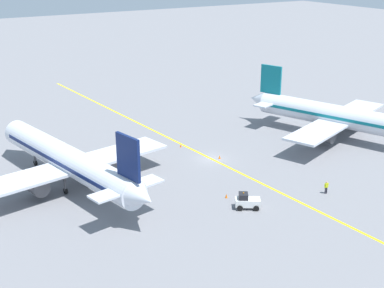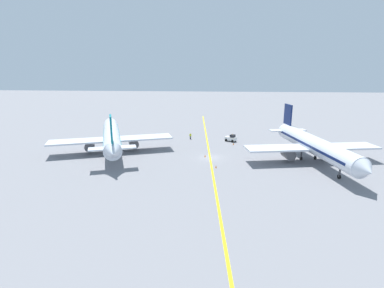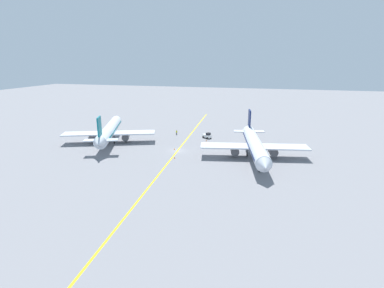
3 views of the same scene
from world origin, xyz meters
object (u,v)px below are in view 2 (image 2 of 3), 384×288
Objects in this scene: traffic_cone_near_nose at (216,167)px; traffic_cone_mid_apron at (205,156)px; airplane_adjacent_stand at (112,136)px; ground_crew_worker at (190,136)px; airplane_at_gate at (313,145)px; baggage_tug_white at (231,138)px; traffic_cone_by_wingtip at (233,144)px.

traffic_cone_near_nose is 7.78m from traffic_cone_mid_apron.
airplane_adjacent_stand is 22.77m from ground_crew_worker.
traffic_cone_mid_apron is at bearing -4.43° from airplane_at_gate.
traffic_cone_mid_apron is at bearing 172.88° from airplane_adjacent_stand.
baggage_tug_white reaches higher than traffic_cone_mid_apron.
traffic_cone_near_nose is (-7.32, 24.66, -0.63)m from ground_crew_worker.
airplane_at_gate is 64.33× the size of traffic_cone_by_wingtip.
airplane_at_gate is 10.61× the size of baggage_tug_white.
airplane_adjacent_stand is at bearing -5.77° from airplane_at_gate.
airplane_at_gate reaches higher than traffic_cone_near_nose.
airplane_adjacent_stand is 22.60m from traffic_cone_mid_apron.
traffic_cone_mid_apron is 13.57m from traffic_cone_by_wingtip.
airplane_at_gate is 44.94m from airplane_adjacent_stand.
traffic_cone_near_nose is 19.59m from traffic_cone_by_wingtip.
baggage_tug_white is 1.99× the size of ground_crew_worker.
baggage_tug_white reaches higher than ground_crew_worker.
airplane_adjacent_stand is 62.39× the size of traffic_cone_mid_apron.
airplane_adjacent_stand reaches higher than traffic_cone_mid_apron.
ground_crew_worker reaches higher than traffic_cone_mid_apron.
traffic_cone_near_nose is at bearing 108.54° from traffic_cone_mid_apron.
ground_crew_worker is 3.05× the size of traffic_cone_near_nose.
ground_crew_worker is (27.40, -19.03, -2.80)m from airplane_at_gate.
airplane_adjacent_stand is 26.86m from traffic_cone_near_nose.
traffic_cone_by_wingtip is at bearing 97.76° from baggage_tug_white.
traffic_cone_mid_apron is (2.47, -7.38, 0.00)m from traffic_cone_near_nose.
airplane_at_gate is at bearing -164.34° from traffic_cone_near_nose.
traffic_cone_near_nose is at bearing 77.08° from traffic_cone_by_wingtip.
ground_crew_worker is 17.96m from traffic_cone_mid_apron.
airplane_adjacent_stand is (44.71, -4.52, 0.00)m from airplane_at_gate.
traffic_cone_near_nose is at bearing 15.66° from airplane_at_gate.
baggage_tug_white is 6.06× the size of traffic_cone_mid_apron.
airplane_at_gate is 21.06× the size of ground_crew_worker.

